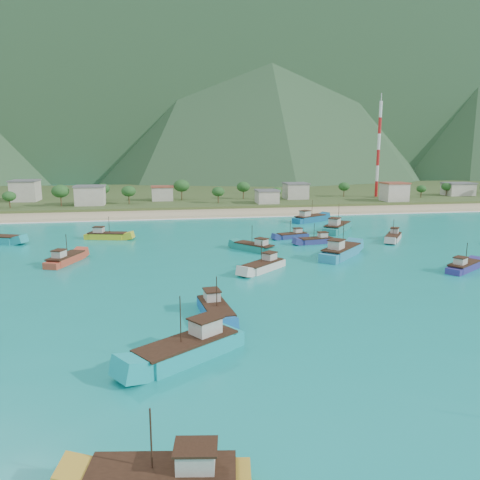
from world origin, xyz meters
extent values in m
plane|color=#0B8074|center=(0.00, 0.00, 0.00)|extent=(600.00, 600.00, 0.00)
cube|color=beige|center=(0.00, 79.00, 0.00)|extent=(400.00, 18.00, 1.20)
cube|color=#385123|center=(0.00, 140.00, 0.00)|extent=(400.00, 110.00, 2.40)
cube|color=white|center=(0.00, 69.50, 0.00)|extent=(400.00, 2.50, 0.08)
cube|color=slate|center=(-150.00, 520.00, 130.00)|extent=(1400.00, 160.00, 260.00)
cube|color=#385942|center=(120.00, 400.00, 100.00)|extent=(1100.00, 160.00, 200.00)
cube|color=#284C2D|center=(-40.00, 300.00, 75.00)|extent=(800.00, 160.00, 150.00)
cone|color=#284C2D|center=(60.00, 300.00, 85.00)|extent=(280.00, 280.00, 170.00)
cube|color=beige|center=(-60.88, 115.69, 5.33)|extent=(9.21, 10.06, 7.46)
cube|color=beige|center=(-34.85, 97.70, 4.81)|extent=(9.82, 7.62, 6.42)
cube|color=beige|center=(-9.67, 108.30, 4.15)|extent=(7.89, 6.58, 5.10)
cube|color=beige|center=(27.85, 92.74, 3.79)|extent=(7.57, 7.64, 4.39)
cube|color=beige|center=(42.67, 106.11, 4.51)|extent=(8.63, 8.33, 5.82)
cube|color=beige|center=(77.22, 91.63, 4.88)|extent=(8.62, 7.66, 6.56)
cube|color=beige|center=(114.85, 107.22, 4.07)|extent=(11.51, 8.23, 4.93)
cylinder|color=red|center=(77.88, 108.00, 4.79)|extent=(1.20, 1.20, 6.39)
cylinder|color=white|center=(77.88, 108.00, 11.18)|extent=(1.20, 1.20, 6.39)
cylinder|color=red|center=(77.88, 108.00, 17.57)|extent=(1.20, 1.20, 6.39)
cylinder|color=white|center=(77.88, 108.00, 23.95)|extent=(1.20, 1.20, 6.39)
cylinder|color=red|center=(77.88, 108.00, 30.34)|extent=(1.20, 1.20, 6.39)
cylinder|color=white|center=(77.88, 108.00, 36.73)|extent=(1.20, 1.20, 6.39)
cube|color=#B9432C|center=(-28.73, 16.46, 0.50)|extent=(6.35, 10.23, 1.79)
cube|color=beige|center=(-29.48, 14.59, 2.12)|extent=(2.50, 2.75, 1.45)
cylinder|color=#382114|center=(-28.52, 16.98, 3.41)|extent=(0.12, 0.12, 4.03)
cube|color=beige|center=(42.68, 26.34, 0.44)|extent=(7.54, 9.06, 1.67)
cube|color=beige|center=(43.77, 27.88, 1.95)|extent=(2.58, 2.68, 1.36)
cylinder|color=#382114|center=(42.37, 25.92, 3.15)|extent=(0.12, 0.12, 3.76)
cube|color=#1666B3|center=(-4.46, -16.89, 0.51)|extent=(4.09, 10.26, 1.82)
cube|color=beige|center=(-4.70, -14.87, 2.15)|extent=(2.08, 2.47, 1.48)
cylinder|color=#382114|center=(-4.40, -17.46, 3.46)|extent=(0.12, 0.12, 4.09)
cube|color=#168074|center=(8.25, 20.78, 0.49)|extent=(8.38, 9.45, 1.78)
cube|color=beige|center=(9.50, 19.22, 2.10)|extent=(2.79, 2.86, 1.45)
cylinder|color=#382114|center=(7.90, 21.22, 3.38)|extent=(0.12, 0.12, 4.01)
cube|color=beige|center=(6.60, 4.78, 0.49)|extent=(9.20, 8.68, 1.78)
cube|color=beige|center=(8.09, 6.11, 2.10)|extent=(2.85, 2.82, 1.44)
cylinder|color=#382114|center=(6.19, 4.40, 3.38)|extent=(0.12, 0.12, 4.00)
cube|color=navy|center=(20.08, 33.28, 0.33)|extent=(8.39, 4.38, 1.46)
cube|color=beige|center=(21.67, 33.71, 1.66)|extent=(2.15, 1.90, 1.19)
cylinder|color=#382114|center=(19.64, 33.17, 2.71)|extent=(0.12, 0.12, 3.29)
cube|color=navy|center=(41.62, -1.28, 0.42)|extent=(9.05, 7.14, 1.64)
cube|color=beige|center=(40.06, -2.29, 1.91)|extent=(2.62, 2.50, 1.34)
cylinder|color=#382114|center=(42.05, -1.01, 3.09)|extent=(0.12, 0.12, 3.70)
cube|color=#14A6AD|center=(-8.86, -28.49, 0.72)|extent=(12.22, 9.97, 2.24)
cube|color=beige|center=(-6.79, -27.06, 2.75)|extent=(3.59, 3.45, 1.82)
cylinder|color=#382114|center=(-9.44, -28.88, 4.36)|extent=(0.12, 0.12, 5.04)
cube|color=#105985|center=(32.71, 57.34, 0.64)|extent=(11.64, 8.60, 2.08)
cube|color=beige|center=(30.67, 56.18, 2.53)|extent=(3.30, 3.11, 1.69)
cylinder|color=#382114|center=(33.28, 57.66, 4.03)|extent=(0.12, 0.12, 4.69)
cube|color=teal|center=(24.20, 12.38, 0.76)|extent=(11.59, 11.70, 2.31)
cube|color=beige|center=(22.38, 10.52, 2.85)|extent=(3.69, 3.69, 1.88)
cylinder|color=#382114|center=(24.71, 12.90, 4.51)|extent=(0.12, 0.12, 5.20)
cube|color=#1F7F78|center=(34.29, 40.09, 0.76)|extent=(10.85, 12.28, 2.31)
cube|color=beige|center=(32.67, 38.05, 2.85)|extent=(3.62, 3.71, 1.88)
cylinder|color=#382114|center=(34.74, 40.65, 4.51)|extent=(0.12, 0.12, 5.20)
cube|color=gold|center=(-23.50, 39.78, 0.49)|extent=(10.24, 5.23, 1.79)
cube|color=beige|center=(-25.45, 40.28, 2.11)|extent=(2.61, 2.29, 1.45)
cylinder|color=#382114|center=(-22.96, 39.65, 3.40)|extent=(0.12, 0.12, 4.02)
cube|color=navy|center=(23.67, 26.16, 0.38)|extent=(8.83, 3.87, 1.55)
cube|color=beige|center=(25.39, 26.44, 1.78)|extent=(2.17, 1.86, 1.26)
cylinder|color=#382114|center=(23.19, 26.09, 2.90)|extent=(0.12, 0.12, 3.49)
cube|color=beige|center=(-9.45, -47.48, 2.25)|extent=(2.63, 2.25, 1.53)
cylinder|color=#382114|center=(-12.13, -47.05, 3.61)|extent=(0.12, 0.12, 4.25)
camera|label=1|loc=(-11.20, -73.33, 21.12)|focal=35.00mm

